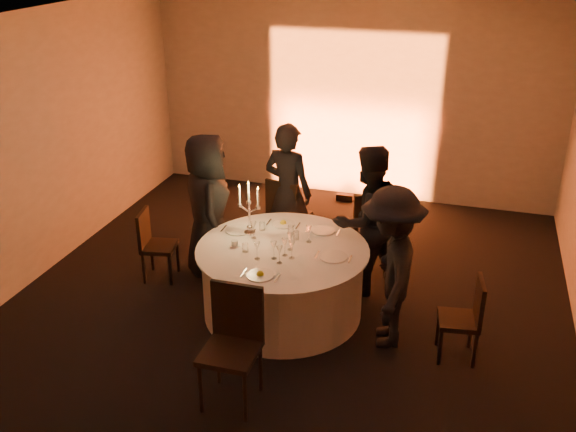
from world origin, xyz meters
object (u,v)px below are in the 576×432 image
(chair_back_right, at_px, (369,226))
(guest_back_right, at_px, (366,220))
(chair_back_left, at_px, (286,212))
(coffee_cup, at_px, (235,243))
(chair_left, at_px, (153,241))
(chair_right, at_px, (467,315))
(chair_front, at_px, (233,338))
(guest_right, at_px, (390,268))
(guest_back_left, at_px, (288,192))
(candelabra, at_px, (249,215))
(banquet_table, at_px, (283,281))
(guest_left, at_px, (208,207))

(chair_back_right, relative_size, guest_back_right, 0.61)
(chair_back_left, distance_m, coffee_cup, 1.45)
(chair_left, xyz_separation_m, guest_back_right, (2.40, 0.46, 0.39))
(chair_back_right, height_order, guest_back_right, guest_back_right)
(chair_right, bearing_deg, guest_back_right, -139.05)
(chair_back_right, relative_size, chair_front, 0.98)
(guest_right, bearing_deg, chair_back_left, -145.11)
(chair_right, distance_m, guest_back_left, 2.71)
(chair_right, relative_size, candelabra, 1.38)
(chair_back_right, xyz_separation_m, chair_front, (-0.71, -2.55, 0.01))
(chair_back_left, distance_m, guest_back_left, 0.31)
(guest_right, relative_size, candelabra, 2.69)
(chair_left, bearing_deg, guest_right, -110.26)
(banquet_table, bearing_deg, guest_back_left, 104.21)
(guest_left, bearing_deg, chair_back_left, -70.65)
(guest_back_right, xyz_separation_m, candelabra, (-1.18, -0.51, 0.13))
(chair_front, bearing_deg, chair_left, 134.17)
(chair_front, distance_m, guest_back_right, 2.28)
(chair_back_right, bearing_deg, guest_back_right, 66.70)
(chair_front, xyz_separation_m, coffee_cup, (-0.48, 1.30, 0.19))
(chair_back_right, height_order, guest_right, guest_right)
(chair_back_left, relative_size, coffee_cup, 9.09)
(banquet_table, xyz_separation_m, chair_back_left, (-0.36, 1.34, 0.18))
(banquet_table, bearing_deg, chair_front, -90.34)
(guest_left, xyz_separation_m, guest_right, (2.21, -0.76, -0.04))
(guest_back_right, height_order, coffee_cup, guest_back_right)
(chair_back_left, distance_m, guest_right, 2.16)
(chair_front, height_order, guest_back_right, guest_back_right)
(guest_back_right, bearing_deg, guest_left, -39.26)
(guest_back_left, xyz_separation_m, guest_right, (1.46, -1.46, -0.04))
(chair_right, distance_m, guest_right, 0.83)
(chair_right, height_order, guest_right, guest_right)
(guest_back_right, height_order, candelabra, guest_back_right)
(guest_back_left, bearing_deg, guest_back_right, 167.96)
(chair_left, relative_size, guest_back_right, 0.49)
(guest_back_right, xyz_separation_m, guest_right, (0.40, -0.94, -0.03))
(chair_right, relative_size, guest_back_right, 0.49)
(chair_right, distance_m, guest_back_right, 1.57)
(guest_back_left, bearing_deg, guest_left, 57.04)
(guest_back_left, bearing_deg, chair_front, 110.90)
(banquet_table, bearing_deg, guest_back_right, 45.24)
(guest_left, bearing_deg, candelabra, -146.04)
(chair_right, relative_size, guest_right, 0.51)
(chair_back_right, height_order, candelabra, candelabra)
(chair_back_left, xyz_separation_m, candelabra, (-0.08, -1.10, 0.42))
(guest_left, relative_size, guest_back_left, 1.00)
(guest_right, xyz_separation_m, candelabra, (-1.58, 0.43, 0.16))
(guest_left, bearing_deg, chair_back_right, -99.78)
(guest_right, bearing_deg, guest_back_left, -144.60)
(banquet_table, distance_m, guest_back_left, 1.39)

